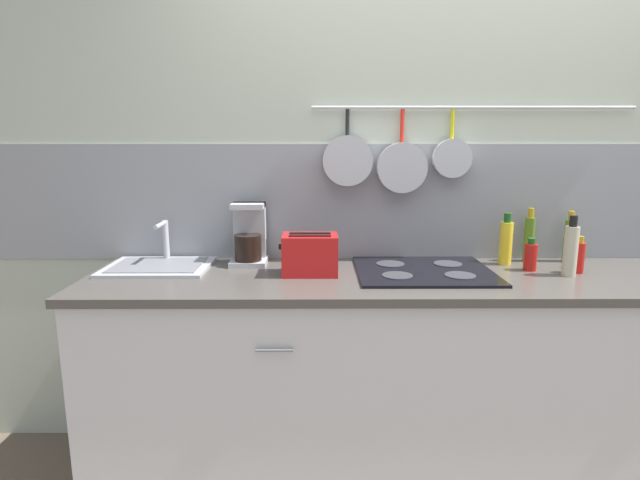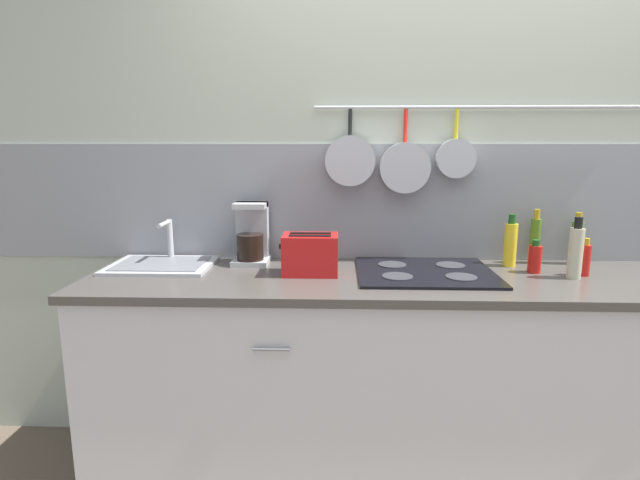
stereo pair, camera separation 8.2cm
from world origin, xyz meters
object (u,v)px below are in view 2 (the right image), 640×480
object	(u,v)px
coffee_maker	(251,238)
toaster	(310,254)
bottle_olive_oil	(535,240)
bottle_hot_sauce	(510,243)
bottle_vinegar	(535,258)
bottle_cooking_wine	(575,251)
bottle_dish_soap	(576,241)
bottle_sesame_oil	(585,259)

from	to	relation	value
coffee_maker	toaster	distance (m)	0.35
bottle_olive_oil	bottle_hot_sauce	bearing A→B (deg)	-154.66
bottle_hot_sauce	toaster	bearing A→B (deg)	-169.29
bottle_vinegar	bottle_cooking_wine	distance (m)	0.16
toaster	bottle_dish_soap	xyz separation A→B (m)	(1.22, 0.22, 0.02)
bottle_dish_soap	bottle_olive_oil	bearing A→B (deg)	177.35
bottle_vinegar	toaster	bearing A→B (deg)	-176.66
toaster	bottle_dish_soap	bearing A→B (deg)	10.43
bottle_vinegar	bottle_dish_soap	xyz separation A→B (m)	(0.25, 0.17, 0.04)
bottle_sesame_oil	bottle_dish_soap	size ratio (longest dim) A/B	0.67
bottle_hot_sauce	bottle_sesame_oil	xyz separation A→B (m)	(0.26, -0.16, -0.03)
toaster	bottle_vinegar	world-z (taller)	toaster
coffee_maker	bottle_sesame_oil	xyz separation A→B (m)	(1.44, -0.18, -0.05)
bottle_vinegar	bottle_sesame_oil	world-z (taller)	bottle_sesame_oil
bottle_hot_sauce	bottle_vinegar	size ratio (longest dim) A/B	1.66
toaster	bottle_sesame_oil	size ratio (longest dim) A/B	1.55
coffee_maker	bottle_dish_soap	bearing A→B (deg)	1.11
coffee_maker	bottle_olive_oil	distance (m)	1.32
bottle_cooking_wine	bottle_hot_sauce	bearing A→B (deg)	134.82
coffee_maker	bottle_hot_sauce	bearing A→B (deg)	-1.22
bottle_vinegar	bottle_dish_soap	size ratio (longest dim) A/B	0.60
bottle_sesame_oil	coffee_maker	bearing A→B (deg)	172.78
bottle_dish_soap	bottle_cooking_wine	bearing A→B (deg)	-115.80
bottle_vinegar	bottle_hot_sauce	bearing A→B (deg)	121.20
toaster	bottle_sesame_oil	bearing A→B (deg)	0.60
toaster	bottle_vinegar	size ratio (longest dim) A/B	1.74
bottle_vinegar	bottle_sesame_oil	size ratio (longest dim) A/B	0.89
bottle_olive_oil	bottle_sesame_oil	world-z (taller)	bottle_olive_oil
toaster	bottle_cooking_wine	size ratio (longest dim) A/B	0.98
coffee_maker	toaster	size ratio (longest dim) A/B	1.13
bottle_vinegar	coffee_maker	bearing A→B (deg)	173.68
coffee_maker	bottle_vinegar	distance (m)	1.26
coffee_maker	bottle_dish_soap	xyz separation A→B (m)	(1.50, 0.03, -0.01)
bottle_olive_oil	bottle_cooking_wine	world-z (taller)	bottle_cooking_wine
bottle_olive_oil	bottle_cooking_wine	size ratio (longest dim) A/B	0.99
bottle_cooking_wine	bottle_sesame_oil	xyz separation A→B (m)	(0.06, 0.04, -0.04)
toaster	bottle_hot_sauce	xyz separation A→B (m)	(0.90, 0.17, 0.02)
toaster	bottle_hot_sauce	bearing A→B (deg)	10.71
bottle_olive_oil	bottle_sesame_oil	size ratio (longest dim) A/B	1.57
bottle_cooking_wine	bottle_olive_oil	bearing A→B (deg)	103.86
bottle_hot_sauce	bottle_sesame_oil	distance (m)	0.31
toaster	bottle_cooking_wine	distance (m)	1.10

